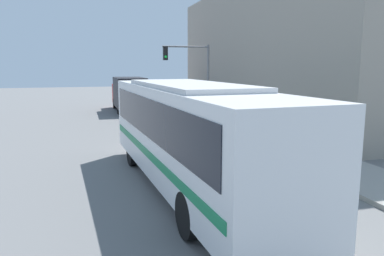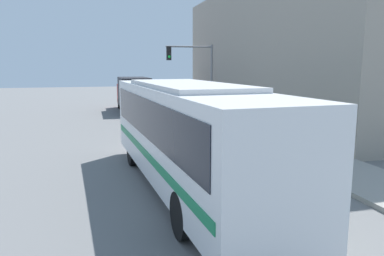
{
  "view_description": "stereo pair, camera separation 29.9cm",
  "coord_description": "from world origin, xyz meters",
  "px_view_note": "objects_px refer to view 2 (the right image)",
  "views": [
    {
      "loc": [
        -3.11,
        -11.35,
        3.85
      ],
      "look_at": [
        0.91,
        2.47,
        1.45
      ],
      "focal_mm": 35.0,
      "sensor_mm": 36.0,
      "label": 1
    },
    {
      "loc": [
        -2.82,
        -11.43,
        3.85
      ],
      "look_at": [
        0.91,
        2.47,
        1.45
      ],
      "focal_mm": 35.0,
      "sensor_mm": 36.0,
      "label": 2
    }
  ],
  "objects_px": {
    "delivery_truck": "(133,93)",
    "pedestrian_near_corner": "(236,110)",
    "city_bus": "(186,129)",
    "traffic_light_pole": "(196,68)",
    "fire_hydrant": "(279,141)"
  },
  "relations": [
    {
      "from": "delivery_truck",
      "to": "pedestrian_near_corner",
      "type": "xyz_separation_m",
      "value": [
        5.48,
        -9.81,
        -0.51
      ]
    },
    {
      "from": "delivery_truck",
      "to": "pedestrian_near_corner",
      "type": "bearing_deg",
      "value": -60.78
    },
    {
      "from": "city_bus",
      "to": "pedestrian_near_corner",
      "type": "relative_size",
      "value": 6.36
    },
    {
      "from": "traffic_light_pole",
      "to": "pedestrian_near_corner",
      "type": "relative_size",
      "value": 2.83
    },
    {
      "from": "fire_hydrant",
      "to": "traffic_light_pole",
      "type": "bearing_deg",
      "value": 95.57
    },
    {
      "from": "city_bus",
      "to": "fire_hydrant",
      "type": "height_order",
      "value": "city_bus"
    },
    {
      "from": "city_bus",
      "to": "delivery_truck",
      "type": "distance_m",
      "value": 21.16
    },
    {
      "from": "delivery_truck",
      "to": "fire_hydrant",
      "type": "xyz_separation_m",
      "value": [
        4.52,
        -17.44,
        -1.03
      ]
    },
    {
      "from": "city_bus",
      "to": "delivery_truck",
      "type": "xyz_separation_m",
      "value": [
        0.66,
        21.15,
        -0.37
      ]
    },
    {
      "from": "fire_hydrant",
      "to": "pedestrian_near_corner",
      "type": "bearing_deg",
      "value": 82.82
    },
    {
      "from": "city_bus",
      "to": "traffic_light_pole",
      "type": "bearing_deg",
      "value": 69.79
    },
    {
      "from": "pedestrian_near_corner",
      "to": "traffic_light_pole",
      "type": "bearing_deg",
      "value": 127.41
    },
    {
      "from": "fire_hydrant",
      "to": "traffic_light_pole",
      "type": "xyz_separation_m",
      "value": [
        -0.99,
        10.19,
        3.12
      ]
    },
    {
      "from": "traffic_light_pole",
      "to": "pedestrian_near_corner",
      "type": "distance_m",
      "value": 4.13
    },
    {
      "from": "pedestrian_near_corner",
      "to": "fire_hydrant",
      "type": "bearing_deg",
      "value": -97.18
    }
  ]
}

